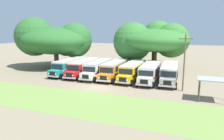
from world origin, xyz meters
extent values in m
plane|color=#84755B|center=(0.00, 0.00, 0.00)|extent=(220.00, 220.00, 0.00)
cube|color=olive|center=(0.00, -6.52, 0.00)|extent=(80.00, 8.48, 0.01)
cube|color=teal|center=(-9.38, 7.89, 1.55)|extent=(2.59, 9.22, 2.10)
cube|color=white|center=(-9.38, 7.89, 1.38)|extent=(2.62, 9.24, 0.24)
cube|color=black|center=(-8.11, 8.20, 2.05)|extent=(0.12, 8.00, 0.80)
cube|color=black|center=(-10.65, 8.18, 2.05)|extent=(0.12, 8.00, 0.80)
cube|color=beige|center=(-9.38, 7.89, 2.71)|extent=(2.51, 9.12, 0.22)
cube|color=teal|center=(-9.33, 2.59, 1.02)|extent=(2.21, 1.42, 1.05)
cube|color=black|center=(-9.32, 1.85, 1.05)|extent=(1.10, 0.11, 0.70)
cube|color=#B7B7BC|center=(-9.32, 1.81, 0.62)|extent=(2.40, 0.22, 0.24)
cube|color=black|center=(-9.33, 3.26, 2.05)|extent=(2.20, 0.08, 0.84)
cube|color=white|center=(-9.42, 12.51, 1.45)|extent=(0.90, 0.07, 1.30)
sphere|color=#EAE5C6|center=(-8.62, 1.81, 1.05)|extent=(0.20, 0.20, 0.20)
sphere|color=#EAE5C6|center=(-10.02, 1.80, 1.05)|extent=(0.20, 0.20, 0.20)
cylinder|color=black|center=(-8.13, 2.70, 0.50)|extent=(0.29, 1.00, 1.00)
cylinder|color=black|center=(-10.53, 2.68, 0.50)|extent=(0.29, 1.00, 1.00)
cylinder|color=black|center=(-8.20, 10.90, 0.50)|extent=(0.29, 1.00, 1.00)
cylinder|color=black|center=(-10.60, 10.88, 0.50)|extent=(0.29, 1.00, 1.00)
cube|color=red|center=(-6.23, 7.83, 1.55)|extent=(2.92, 9.31, 2.10)
cube|color=white|center=(-6.23, 7.83, 1.38)|extent=(2.95, 9.33, 0.24)
cube|color=black|center=(-4.98, 8.19, 2.05)|extent=(0.41, 7.99, 0.80)
cube|color=black|center=(-7.52, 8.07, 2.05)|extent=(0.41, 7.99, 0.80)
cube|color=beige|center=(-6.23, 7.83, 2.71)|extent=(2.84, 9.20, 0.22)
cube|color=red|center=(-5.99, 2.53, 1.02)|extent=(2.26, 1.50, 1.05)
cube|color=black|center=(-5.95, 1.79, 1.05)|extent=(1.10, 0.15, 0.70)
cube|color=#B7B7BC|center=(-5.95, 1.75, 0.62)|extent=(2.41, 0.31, 0.24)
cube|color=black|center=(-6.02, 3.20, 2.05)|extent=(2.20, 0.16, 0.84)
cube|color=white|center=(-6.45, 12.44, 1.45)|extent=(0.90, 0.10, 1.30)
sphere|color=#EAE5C6|center=(-5.25, 1.78, 1.05)|extent=(0.20, 0.20, 0.20)
sphere|color=#EAE5C6|center=(-6.65, 1.71, 1.05)|extent=(0.20, 0.20, 0.20)
cylinder|color=black|center=(-4.79, 2.69, 0.50)|extent=(0.33, 1.01, 1.00)
cylinder|color=black|center=(-7.19, 2.58, 0.50)|extent=(0.33, 1.01, 1.00)
cylinder|color=black|center=(-5.17, 10.88, 0.50)|extent=(0.33, 1.01, 1.00)
cylinder|color=black|center=(-7.57, 10.77, 0.50)|extent=(0.33, 1.01, 1.00)
cube|color=silver|center=(-3.16, 7.73, 1.55)|extent=(3.00, 9.32, 2.10)
cube|color=maroon|center=(-3.16, 7.73, 1.38)|extent=(3.03, 9.34, 0.24)
cube|color=black|center=(-1.91, 8.10, 2.05)|extent=(0.48, 7.99, 0.80)
cube|color=black|center=(-4.45, 7.96, 2.05)|extent=(0.48, 7.99, 0.80)
cube|color=#B2B2B7|center=(-3.16, 7.73, 2.71)|extent=(2.91, 9.22, 0.22)
cube|color=silver|center=(-2.88, 2.44, 1.02)|extent=(2.27, 1.52, 1.05)
cube|color=black|center=(-2.84, 1.70, 1.05)|extent=(1.10, 0.16, 0.70)
cube|color=#B7B7BC|center=(-2.83, 1.66, 0.62)|extent=(2.41, 0.33, 0.24)
cube|color=black|center=(-2.91, 3.11, 2.05)|extent=(2.20, 0.18, 0.84)
cube|color=maroon|center=(-3.42, 12.34, 1.45)|extent=(0.90, 0.11, 1.30)
sphere|color=#EAE5C6|center=(-2.13, 1.69, 1.05)|extent=(0.20, 0.20, 0.20)
sphere|color=#EAE5C6|center=(-3.53, 1.61, 1.05)|extent=(0.20, 0.20, 0.20)
cylinder|color=black|center=(-1.68, 2.60, 0.50)|extent=(0.33, 1.01, 1.00)
cylinder|color=black|center=(-4.08, 2.47, 0.50)|extent=(0.33, 1.01, 1.00)
cylinder|color=black|center=(-2.13, 10.79, 0.50)|extent=(0.33, 1.01, 1.00)
cylinder|color=black|center=(-4.53, 10.66, 0.50)|extent=(0.33, 1.01, 1.00)
cube|color=orange|center=(-0.08, 7.96, 1.55)|extent=(2.90, 9.30, 2.10)
cube|color=white|center=(-0.08, 7.96, 1.38)|extent=(2.93, 9.32, 0.24)
cube|color=black|center=(1.17, 8.32, 2.05)|extent=(0.39, 7.99, 0.80)
cube|color=black|center=(-1.37, 8.21, 2.05)|extent=(0.39, 7.99, 0.80)
cube|color=#B2B2B7|center=(-0.08, 7.96, 2.71)|extent=(2.81, 9.20, 0.22)
cube|color=orange|center=(0.15, 2.67, 1.02)|extent=(2.26, 1.49, 1.05)
cube|color=black|center=(0.18, 1.93, 1.05)|extent=(1.10, 0.15, 0.70)
cube|color=#B7B7BC|center=(0.18, 1.89, 0.62)|extent=(2.41, 0.30, 0.24)
cube|color=black|center=(0.12, 3.34, 2.05)|extent=(2.20, 0.16, 0.84)
cube|color=white|center=(-0.29, 12.58, 1.45)|extent=(0.90, 0.10, 1.30)
sphere|color=#EAE5C6|center=(0.88, 1.91, 1.05)|extent=(0.20, 0.20, 0.20)
sphere|color=#EAE5C6|center=(-0.52, 1.85, 1.05)|extent=(0.20, 0.20, 0.20)
cylinder|color=black|center=(1.34, 2.82, 0.50)|extent=(0.32, 1.01, 1.00)
cylinder|color=black|center=(-1.06, 2.71, 0.50)|extent=(0.32, 1.01, 1.00)
cylinder|color=black|center=(0.98, 11.01, 0.50)|extent=(0.32, 1.01, 1.00)
cylinder|color=black|center=(-1.41, 10.91, 0.50)|extent=(0.32, 1.01, 1.00)
cube|color=yellow|center=(3.31, 7.99, 1.55)|extent=(2.52, 9.20, 2.10)
cube|color=black|center=(3.31, 7.99, 1.38)|extent=(2.55, 9.22, 0.24)
cube|color=black|center=(4.58, 8.29, 2.05)|extent=(0.05, 8.00, 0.80)
cube|color=black|center=(2.04, 8.29, 2.05)|extent=(0.05, 8.00, 0.80)
cube|color=beige|center=(3.31, 7.99, 2.71)|extent=(2.44, 9.10, 0.22)
cube|color=yellow|center=(3.32, 2.69, 1.02)|extent=(2.20, 1.40, 1.05)
cube|color=black|center=(3.32, 1.95, 1.05)|extent=(1.10, 0.10, 0.70)
cube|color=#B7B7BC|center=(3.32, 1.91, 0.62)|extent=(2.40, 0.20, 0.24)
cube|color=black|center=(3.32, 3.36, 2.05)|extent=(2.20, 0.06, 0.84)
cube|color=black|center=(3.31, 12.61, 1.45)|extent=(0.90, 0.06, 1.30)
sphere|color=#EAE5C6|center=(4.02, 1.90, 1.05)|extent=(0.20, 0.20, 0.20)
sphere|color=#EAE5C6|center=(2.62, 1.90, 1.05)|extent=(0.20, 0.20, 0.20)
cylinder|color=black|center=(4.52, 2.79, 0.50)|extent=(0.28, 1.00, 1.00)
cylinder|color=black|center=(2.12, 2.79, 0.50)|extent=(0.28, 1.00, 1.00)
cylinder|color=black|center=(4.51, 10.99, 0.50)|extent=(0.28, 1.00, 1.00)
cylinder|color=black|center=(2.11, 10.99, 0.50)|extent=(0.28, 1.00, 1.00)
cube|color=silver|center=(6.37, 7.79, 1.55)|extent=(2.88, 9.30, 2.10)
cube|color=red|center=(6.37, 7.79, 1.38)|extent=(2.91, 9.32, 0.24)
cube|color=black|center=(7.63, 8.14, 2.05)|extent=(0.37, 7.99, 0.80)
cube|color=black|center=(5.09, 8.03, 2.05)|extent=(0.37, 7.99, 0.80)
cube|color=beige|center=(6.37, 7.79, 2.71)|extent=(2.80, 9.19, 0.22)
cube|color=silver|center=(6.59, 2.49, 1.02)|extent=(2.26, 1.49, 1.05)
cube|color=black|center=(6.62, 1.75, 1.05)|extent=(1.10, 0.15, 0.70)
cube|color=#B7B7BC|center=(6.62, 1.71, 0.62)|extent=(2.41, 0.30, 0.24)
cube|color=black|center=(6.56, 3.16, 2.05)|extent=(2.20, 0.15, 0.84)
cube|color=red|center=(6.18, 12.40, 1.45)|extent=(0.90, 0.10, 1.30)
sphere|color=#EAE5C6|center=(7.32, 1.73, 1.05)|extent=(0.20, 0.20, 0.20)
sphere|color=#EAE5C6|center=(5.92, 1.67, 1.05)|extent=(0.20, 0.20, 0.20)
cylinder|color=black|center=(7.78, 2.64, 0.50)|extent=(0.32, 1.01, 1.00)
cylinder|color=black|center=(5.39, 2.54, 0.50)|extent=(0.32, 1.01, 1.00)
cylinder|color=black|center=(7.44, 10.83, 0.50)|extent=(0.32, 1.01, 1.00)
cylinder|color=black|center=(5.05, 10.73, 0.50)|extent=(0.32, 1.01, 1.00)
cube|color=#9E9993|center=(9.48, 8.30, 1.55)|extent=(3.01, 9.33, 2.10)
cube|color=#282828|center=(9.48, 8.30, 1.38)|extent=(3.04, 9.35, 0.24)
cube|color=black|center=(10.73, 8.67, 2.05)|extent=(0.49, 7.99, 0.80)
cube|color=black|center=(8.19, 8.52, 2.05)|extent=(0.49, 7.99, 0.80)
cube|color=silver|center=(9.48, 8.30, 2.71)|extent=(2.93, 9.22, 0.22)
cube|color=#9E9993|center=(9.78, 3.01, 1.02)|extent=(2.28, 1.52, 1.05)
cube|color=black|center=(9.82, 2.27, 1.05)|extent=(1.10, 0.16, 0.70)
cube|color=#B7B7BC|center=(9.82, 2.23, 0.62)|extent=(2.41, 0.33, 0.24)
cube|color=black|center=(9.74, 3.67, 2.05)|extent=(2.20, 0.18, 0.84)
cube|color=#282828|center=(9.22, 12.91, 1.45)|extent=(0.90, 0.11, 1.30)
sphere|color=#EAE5C6|center=(10.52, 2.26, 1.05)|extent=(0.20, 0.20, 0.20)
sphere|color=#EAE5C6|center=(9.12, 2.18, 1.05)|extent=(0.20, 0.20, 0.20)
cylinder|color=black|center=(10.97, 3.17, 0.50)|extent=(0.34, 1.01, 1.00)
cylinder|color=black|center=(8.57, 3.04, 0.50)|extent=(0.34, 1.01, 1.00)
cylinder|color=black|center=(10.51, 11.36, 0.50)|extent=(0.34, 1.01, 1.00)
cylinder|color=black|center=(8.11, 11.22, 0.50)|extent=(0.34, 1.01, 1.00)
cylinder|color=brown|center=(5.28, 17.49, 2.28)|extent=(1.08, 1.08, 4.57)
ellipsoid|color=#33702D|center=(5.28, 17.49, 6.37)|extent=(14.22, 14.79, 4.80)
sphere|color=#33702D|center=(8.57, 18.88, 6.29)|extent=(7.27, 7.27, 7.27)
sphere|color=#33702D|center=(0.83, 16.11, 6.01)|extent=(8.25, 8.25, 8.25)
sphere|color=#33702D|center=(5.28, 21.08, 7.01)|extent=(7.19, 7.19, 7.19)
cylinder|color=brown|center=(-16.19, 12.58, 1.93)|extent=(1.02, 1.02, 3.86)
ellipsoid|color=#286028|center=(-16.19, 12.58, 6.14)|extent=(15.06, 15.09, 6.08)
sphere|color=#286028|center=(-12.23, 14.26, 6.22)|extent=(7.81, 7.81, 7.81)
sphere|color=#286028|center=(-20.79, 11.16, 7.01)|extent=(8.72, 8.72, 8.72)
sphere|color=#286028|center=(-16.19, 17.08, 5.87)|extent=(7.41, 7.41, 7.41)
cylinder|color=brown|center=(11.88, 2.78, 3.91)|extent=(0.20, 0.20, 7.82)
cube|color=brown|center=(11.88, 2.78, 7.22)|extent=(1.80, 0.12, 0.12)
cylinder|color=brown|center=(13.87, -1.39, 1.30)|extent=(0.14, 0.14, 2.60)
cylinder|color=brown|center=(13.87, 0.61, 1.30)|extent=(0.14, 0.14, 2.60)
cube|color=#9EA3A8|center=(15.37, -0.39, 2.66)|extent=(3.60, 2.60, 0.12)
camera|label=1|loc=(12.81, -26.87, 8.18)|focal=33.30mm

